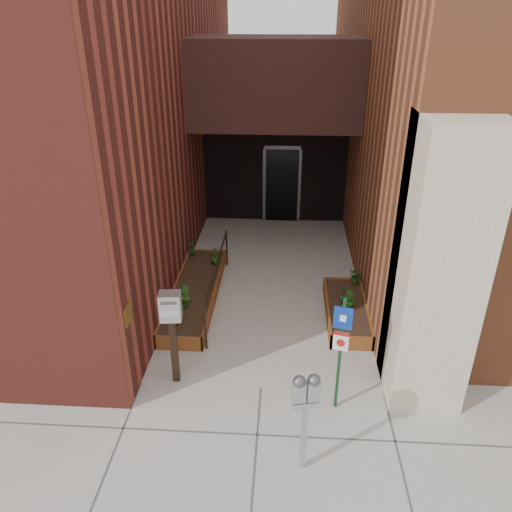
# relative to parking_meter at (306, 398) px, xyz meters

# --- Properties ---
(ground) EXTENTS (80.00, 80.00, 0.00)m
(ground) POSITION_rel_parking_meter_xyz_m (-0.64, 1.53, -1.23)
(ground) COLOR #9E9991
(ground) RESTS_ON ground
(architecture) EXTENTS (20.00, 14.60, 10.00)m
(architecture) POSITION_rel_parking_meter_xyz_m (-0.82, 8.42, 3.75)
(architecture) COLOR maroon
(architecture) RESTS_ON ground
(planter_left) EXTENTS (0.90, 3.60, 0.30)m
(planter_left) POSITION_rel_parking_meter_xyz_m (-2.19, 4.23, -1.09)
(planter_left) COLOR brown
(planter_left) RESTS_ON ground
(planter_right) EXTENTS (0.80, 2.20, 0.30)m
(planter_right) POSITION_rel_parking_meter_xyz_m (0.96, 3.73, -1.09)
(planter_right) COLOR brown
(planter_right) RESTS_ON ground
(handrail) EXTENTS (0.04, 3.34, 0.90)m
(handrail) POSITION_rel_parking_meter_xyz_m (-1.69, 4.18, -0.48)
(handrail) COLOR black
(handrail) RESTS_ON ground
(parking_meter) EXTENTS (0.37, 0.20, 1.58)m
(parking_meter) POSITION_rel_parking_meter_xyz_m (0.00, 0.00, 0.00)
(parking_meter) COLOR #A1A1A4
(parking_meter) RESTS_ON ground
(sign_post) EXTENTS (0.27, 0.10, 1.98)m
(sign_post) POSITION_rel_parking_meter_xyz_m (0.54, 1.18, -0.01)
(sign_post) COLOR #143819
(sign_post) RESTS_ON ground
(payment_dropbox) EXTENTS (0.36, 0.29, 1.69)m
(payment_dropbox) POSITION_rel_parking_meter_xyz_m (-2.06, 1.65, -0.01)
(payment_dropbox) COLOR black
(payment_dropbox) RESTS_ON ground
(shrub_left_a) EXTENTS (0.48, 0.48, 0.40)m
(shrub_left_a) POSITION_rel_parking_meter_xyz_m (-2.30, 2.94, -0.72)
(shrub_left_a) COLOR #245A19
(shrub_left_a) RESTS_ON planter_left
(shrub_left_b) EXTENTS (0.31, 0.31, 0.41)m
(shrub_left_b) POSITION_rel_parking_meter_xyz_m (-2.25, 3.52, -0.72)
(shrub_left_b) COLOR #285F1B
(shrub_left_b) RESTS_ON planter_left
(shrub_left_c) EXTENTS (0.25, 0.25, 0.39)m
(shrub_left_c) POSITION_rel_parking_meter_xyz_m (-1.89, 5.36, -0.73)
(shrub_left_c) COLOR #235B1A
(shrub_left_c) RESTS_ON planter_left
(shrub_left_d) EXTENTS (0.24, 0.24, 0.39)m
(shrub_left_d) POSITION_rel_parking_meter_xyz_m (-2.49, 5.72, -0.73)
(shrub_left_d) COLOR #164E1B
(shrub_left_d) RESTS_ON planter_left
(shrub_right_a) EXTENTS (0.27, 0.27, 0.34)m
(shrub_right_a) POSITION_rel_parking_meter_xyz_m (0.99, 3.67, -0.75)
(shrub_right_a) COLOR #1E5719
(shrub_right_a) RESTS_ON planter_right
(shrub_right_b) EXTENTS (0.24, 0.24, 0.36)m
(shrub_right_b) POSITION_rel_parking_meter_xyz_m (0.89, 3.86, -0.75)
(shrub_right_b) COLOR #19581F
(shrub_right_b) RESTS_ON planter_right
(shrub_right_c) EXTENTS (0.34, 0.34, 0.29)m
(shrub_right_c) POSITION_rel_parking_meter_xyz_m (1.21, 4.63, -0.78)
(shrub_right_c) COLOR #255F1B
(shrub_right_c) RESTS_ON planter_right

